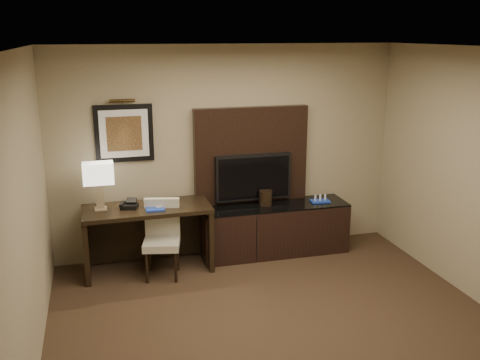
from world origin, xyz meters
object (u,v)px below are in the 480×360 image
object	(u,v)px
table_lamp	(99,187)
ice_bucket	(266,198)
desk_phone	(129,204)
desk	(148,239)
tv	(253,177)
credenza	(274,229)
minibar_tray	(320,199)
desk_chair	(162,243)

from	to	relation	value
table_lamp	ice_bucket	size ratio (longest dim) A/B	2.92
desk_phone	desk	bearing A→B (deg)	11.60
desk	tv	distance (m)	1.55
desk	credenza	xyz separation A→B (m)	(1.65, 0.10, -0.07)
desk	table_lamp	bearing A→B (deg)	174.44
desk	desk_phone	world-z (taller)	desk_phone
tv	minibar_tray	size ratio (longest dim) A/B	4.03
desk_chair	minibar_tray	distance (m)	2.18
desk	tv	bearing A→B (deg)	8.90
table_lamp	tv	bearing A→B (deg)	5.76
tv	ice_bucket	xyz separation A→B (m)	(0.14, -0.11, -0.26)
desk_chair	table_lamp	size ratio (longest dim) A/B	1.54
desk	desk_phone	xyz separation A→B (m)	(-0.20, 0.01, 0.45)
tv	minibar_tray	world-z (taller)	tv
desk_phone	ice_bucket	bearing A→B (deg)	19.47
desk	minibar_tray	xyz separation A→B (m)	(2.28, 0.06, 0.30)
desk	ice_bucket	distance (m)	1.59
credenza	desk	bearing A→B (deg)	-176.04
ice_bucket	minibar_tray	distance (m)	0.74
desk_chair	ice_bucket	distance (m)	1.49
desk	desk_phone	bearing A→B (deg)	175.26
minibar_tray	desk_chair	bearing A→B (deg)	-171.81
desk_chair	table_lamp	bearing A→B (deg)	168.94
ice_bucket	minibar_tray	bearing A→B (deg)	-5.37
credenza	ice_bucket	bearing A→B (deg)	163.32
table_lamp	minibar_tray	world-z (taller)	table_lamp
credenza	tv	world-z (taller)	tv
desk_phone	minibar_tray	distance (m)	2.49
credenza	minibar_tray	xyz separation A→B (m)	(0.63, -0.04, 0.38)
desk	minibar_tray	distance (m)	2.30
desk_chair	ice_bucket	size ratio (longest dim) A/B	4.51
desk_phone	minibar_tray	bearing A→B (deg)	16.70
minibar_tray	ice_bucket	bearing A→B (deg)	174.63
tv	table_lamp	xyz separation A→B (m)	(-1.94, -0.20, 0.08)
credenza	desk_phone	bearing A→B (deg)	-176.85
tv	table_lamp	distance (m)	1.95
credenza	tv	size ratio (longest dim) A/B	1.93
ice_bucket	minibar_tray	xyz separation A→B (m)	(0.74, -0.07, -0.05)
credenza	desk_phone	world-z (taller)	desk_phone
credenza	desk_phone	size ratio (longest dim) A/B	10.16
table_lamp	desk	bearing A→B (deg)	-4.75
desk	credenza	world-z (taller)	desk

